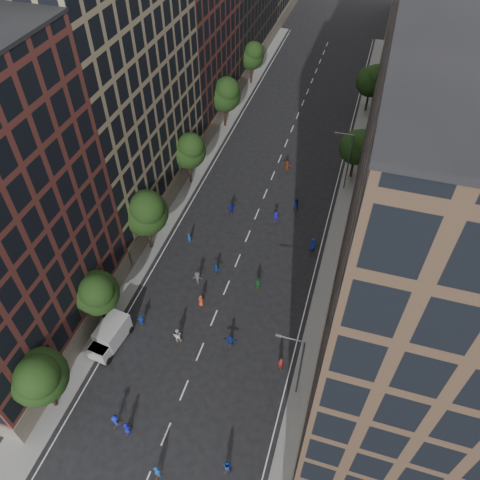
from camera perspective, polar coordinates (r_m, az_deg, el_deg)
The scene contains 37 objects.
ground at distance 67.27m, azimuth 2.99°, elevation 5.38°, with size 240.00×240.00×0.00m, color black.
sidewalk_left at distance 75.84m, azimuth -4.47°, elevation 10.60°, with size 4.00×105.00×0.15m, color slate.
sidewalk_right at distance 72.07m, azimuth 13.88°, elevation 7.16°, with size 4.00×105.00×0.15m, color slate.
bldg_left_b at distance 60.58m, azimuth -16.28°, elevation 18.04°, with size 14.00×26.00×34.00m, color #8B7A5B.
bldg_left_c at distance 80.29m, azimuth -7.39°, elevation 23.75°, with size 14.00×20.00×28.00m, color #582721.
bldg_right_a at distance 36.43m, azimuth 23.32°, elevation -3.21°, with size 14.00×30.00×36.00m, color #493627.
bldg_right_b at distance 60.90m, azimuth 22.94°, elevation 15.89°, with size 14.00×28.00×33.00m, color #5E574D.
bldg_right_c at distance 85.52m, azimuth 23.27°, elevation 24.73°, with size 14.00×26.00×35.00m, color #8B7A5B.
tree_left_0 at distance 45.81m, azimuth -23.38°, elevation -15.03°, with size 5.20×5.20×8.83m.
tree_left_1 at distance 50.11m, azimuth -17.11°, elevation -6.11°, with size 4.80×4.80×8.21m.
tree_left_2 at distance 56.30m, azimuth -11.44°, elevation 3.45°, with size 5.60×5.60×9.45m.
tree_left_3 at distance 66.47m, azimuth -6.24°, elevation 10.89°, with size 5.00×5.00×8.58m.
tree_left_4 at distance 79.08m, azimuth -1.85°, elevation 17.40°, with size 5.40×5.40×9.08m.
tree_left_5 at distance 93.06m, azimuth 1.46°, elevation 21.62°, with size 4.80×4.80×8.33m.
tree_right_a at distance 69.18m, azimuth 14.21°, elevation 11.04°, with size 5.00×5.00×8.39m.
tree_right_b at distance 86.51m, azimuth 15.88°, elevation 18.26°, with size 5.20×5.20×8.83m.
streetlamp_near at distance 44.08m, azimuth 7.10°, elevation -14.85°, with size 2.64×0.22×9.06m.
streetlamp_far at distance 67.08m, azimuth 12.99°, elevation 9.60°, with size 2.64×0.22×9.06m.
cargo_van at distance 51.66m, azimuth -15.57°, elevation -11.17°, with size 2.94×5.29×2.69m.
skater_0 at distance 47.09m, azimuth -13.64°, elevation -21.40°, with size 0.79×0.52×1.63m, color #111691.
skater_1 at distance 45.06m, azimuth -10.08°, elevation -26.04°, with size 0.69×0.45×1.89m, color #154FB1.
skater_2 at distance 44.78m, azimuth -1.57°, elevation -25.82°, with size 0.81×0.63×1.67m, color #1436A5.
skater_3 at distance 47.55m, azimuth -14.91°, elevation -20.58°, with size 1.10×0.63×1.70m, color #1721BC.
skater_4 at distance 52.70m, azimuth -11.93°, elevation -9.64°, with size 0.96×0.40×1.63m, color blue.
skater_5 at distance 50.27m, azimuth -1.20°, elevation -12.20°, with size 1.43×0.46×1.55m, color #1430A3.
skater_6 at distance 53.40m, azimuth -4.79°, elevation -7.41°, with size 0.78×0.51×1.60m, color #AE3D1D.
skater_7 at distance 49.06m, azimuth 4.98°, elevation -14.75°, with size 0.57×0.37×1.56m, color #A61B1F.
skater_8 at distance 50.85m, azimuth -7.65°, elevation -11.44°, with size 0.93×0.72×1.91m, color silver.
skater_9 at distance 55.39m, azimuth -5.19°, elevation -4.64°, with size 1.17×0.68×1.82m, color #44454A.
skater_10 at distance 54.69m, azimuth 2.24°, elevation -5.37°, with size 1.02×0.42×1.74m, color #1E6531.
skater_11 at distance 56.37m, azimuth -2.90°, elevation -3.54°, with size 1.41×0.45×1.52m, color #1443A9.
skater_12 at distance 59.59m, azimuth 8.86°, elevation -0.54°, with size 0.87×0.57×1.78m, color #1528AD.
skater_13 at distance 60.18m, azimuth -6.21°, elevation 0.24°, with size 0.57×0.37×1.57m, color #1447A6.
skater_14 at distance 64.88m, azimuth 6.83°, elevation 4.36°, with size 0.90×0.70×1.85m, color navy.
skater_15 at distance 62.82m, azimuth 4.40°, elevation 2.80°, with size 1.05×0.60×1.62m, color #18139A.
skater_16 at distance 63.61m, azimuth -1.10°, elevation 3.79°, with size 1.13×0.47×1.94m, color #1422A7.
skater_17 at distance 71.71m, azimuth 5.74°, elevation 8.97°, with size 1.61×0.51×1.74m, color #A13A1A.
Camera 1 is at (11.62, -10.22, 43.22)m, focal length 35.00 mm.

